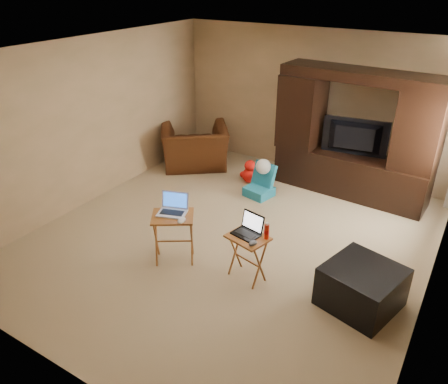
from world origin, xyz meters
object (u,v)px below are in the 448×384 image
Objects in this scene: television at (354,139)px; tray_table_right at (247,257)px; child_rocker at (259,181)px; entertainment_center at (355,135)px; laptop_right at (246,226)px; ottoman at (362,287)px; tray_table_left at (174,238)px; push_toy at (391,191)px; laptop_left at (172,205)px; recliner at (195,147)px; plush_toy at (250,171)px; water_bottle at (267,232)px; mouse_right at (253,243)px; mouse_left at (182,220)px.

television is 1.75× the size of tray_table_right.
tray_table_right reaches higher than child_rocker.
laptop_right is (-0.37, -2.84, -0.30)m from entertainment_center.
ottoman is at bearing 21.22° from laptop_right.
child_rocker is at bearing 54.38° from tray_table_left.
push_toy is (1.88, 0.89, -0.06)m from child_rocker.
entertainment_center is at bearing 96.99° from tray_table_right.
laptop_right is at bearing -93.88° from entertainment_center.
laptop_left is at bearing -158.77° from laptop_right.
laptop_right is at bearing -21.62° from tray_table_left.
tray_table_left is at bearing -63.93° from laptop_left.
recliner reaches higher than tray_table_left.
plush_toy is at bearing 76.90° from laptop_left.
laptop_right is 1.70× the size of water_bottle.
entertainment_center is 8.04× the size of laptop_right.
recliner is 3.56m from water_bottle.
entertainment_center reaches higher than laptop_left.
laptop_right is 2.58× the size of mouse_right.
push_toy is 0.83× the size of tray_table_left.
laptop_right is 0.77m from mouse_left.
child_rocker is 2.21m from water_bottle.
plush_toy is at bearing -154.11° from push_toy.
recliner reaches higher than tray_table_right.
recliner is 1.81× the size of tray_table_left.
television is 3.24m from laptop_left.
ottoman is at bearing 13.12° from mouse_left.
push_toy is at bearing 37.75° from child_rocker.
entertainment_center reaches higher than ottoman.
entertainment_center is 1.05m from push_toy.
recliner is at bearing 86.80° from tray_table_left.
entertainment_center reaches higher than recliner.
laptop_left is 1.91× the size of water_bottle.
ottoman is at bearing -9.46° from laptop_left.
tray_table_right reaches higher than ottoman.
television is 3.32m from tray_table_left.
mouse_right reaches higher than tray_table_right.
television reaches higher than plush_toy.
plush_toy is at bearing 131.48° from tray_table_right.
entertainment_center is 1.67m from child_rocker.
water_bottle is (1.06, -1.90, 0.41)m from child_rocker.
child_rocker reaches higher than push_toy.
recliner is 3.87× the size of laptop_right.
tray_table_left is 0.41m from mouse_left.
mouse_left is at bearing -43.37° from laptop_left.
push_toy is 3.66m from laptop_left.
entertainment_center is 2.97m from tray_table_right.
mouse_right is at bearing -18.00° from laptop_left.
push_toy is 3.03× the size of water_bottle.
tray_table_right is at bearing -23.25° from tray_table_left.
entertainment_center is at bearing 33.72° from tray_table_left.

